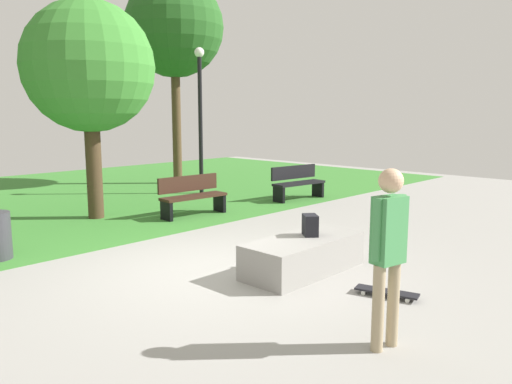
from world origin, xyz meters
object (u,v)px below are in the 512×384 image
skater_performing_trick (388,244)px  skateboard_by_ledge (387,292)px  tree_leaning_ash (89,68)px  concrete_ledge (303,255)px  backpack_on_ledge (310,225)px  park_bench_by_oak (297,182)px  park_bench_far_right (192,195)px  tree_young_birch (174,28)px  lamp_post (200,106)px

skater_performing_trick → skateboard_by_ledge: 1.78m
skateboard_by_ledge → tree_leaning_ash: bearing=90.9°
concrete_ledge → backpack_on_ledge: (0.19, 0.03, 0.42)m
skater_performing_trick → park_bench_by_oak: bearing=44.9°
skater_performing_trick → backpack_on_ledge: bearing=54.2°
backpack_on_ledge → park_bench_far_right: park_bench_far_right is taller
park_bench_by_oak → tree_young_birch: tree_young_birch is taller
skateboard_by_ledge → concrete_ledge: bearing=87.4°
backpack_on_ledge → skater_performing_trick: bearing=-176.5°
park_bench_far_right → backpack_on_ledge: bearing=-106.4°
skater_performing_trick → park_bench_by_oak: 8.80m
skater_performing_trick → park_bench_by_oak: skater_performing_trick is taller
backpack_on_ledge → park_bench_by_oak: park_bench_by_oak is taller
concrete_ledge → skateboard_by_ledge: (-0.06, -1.42, -0.19)m
tree_young_birch → skateboard_by_ledge: bearing=-113.9°
backpack_on_ledge → concrete_ledge: bearing=138.1°
skateboard_by_ledge → lamp_post: lamp_post is taller
skater_performing_trick → tree_young_birch: size_ratio=0.27×
concrete_ledge → park_bench_far_right: (1.48, 4.43, 0.22)m
backpack_on_ledge → tree_young_birch: size_ratio=0.05×
backpack_on_ledge → park_bench_far_right: size_ratio=0.20×
concrete_ledge → tree_leaning_ash: tree_leaning_ash is taller
tree_young_birch → park_bench_by_oak: bearing=-86.5°
concrete_ledge → lamp_post: bearing=61.2°
tree_leaning_ash → park_bench_far_right: bearing=-39.2°
skater_performing_trick → lamp_post: 10.34m
park_bench_by_oak → lamp_post: (-1.13, 2.69, 2.05)m
backpack_on_ledge → park_bench_by_oak: 6.18m
tree_young_birch → skater_performing_trick: bearing=-118.0°
park_bench_far_right → lamp_post: lamp_post is taller
skateboard_by_ledge → park_bench_far_right: bearing=75.2°
park_bench_by_oak → park_bench_far_right: bearing=174.1°
skater_performing_trick → park_bench_far_right: bearing=66.5°
backpack_on_ledge → tree_young_birch: (4.36, 8.96, 4.35)m
concrete_ledge → park_bench_by_oak: bearing=40.0°
park_bench_by_oak → concrete_ledge: bearing=-140.0°
concrete_ledge → tree_young_birch: 11.15m
skater_performing_trick → park_bench_far_right: (2.84, 6.54, -0.59)m
concrete_ledge → skater_performing_trick: skater_performing_trick is taller
skateboard_by_ledge → lamp_post: (3.79, 8.19, 2.47)m
backpack_on_ledge → skateboard_by_ledge: backpack_on_ledge is taller
backpack_on_ledge → lamp_post: (3.54, 6.74, 1.86)m
skateboard_by_ledge → tree_leaning_ash: (-0.12, 7.20, 3.23)m
park_bench_far_right → park_bench_by_oak: 3.39m
park_bench_far_right → tree_leaning_ash: size_ratio=0.34×
concrete_ledge → lamp_post: (3.73, 6.77, 2.28)m
tree_young_birch → tree_leaning_ash: tree_young_birch is taller
tree_leaning_ash → lamp_post: tree_leaning_ash is taller
tree_leaning_ash → lamp_post: 4.10m
concrete_ledge → park_bench_by_oak: park_bench_by_oak is taller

